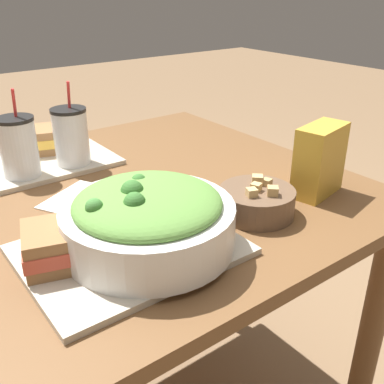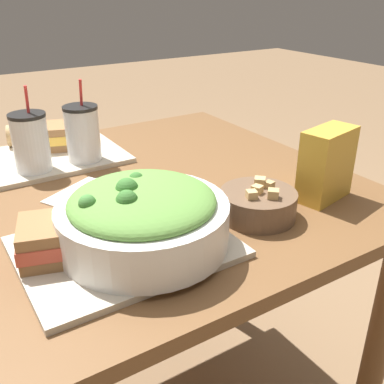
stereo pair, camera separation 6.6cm
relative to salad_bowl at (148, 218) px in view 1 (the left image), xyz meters
The scene contains 13 objects.
dining_table 0.31m from the salad_bowl, 82.57° to the left, with size 1.13×0.93×0.77m.
tray_near 0.07m from the salad_bowl, 152.50° to the left, with size 0.36×0.28×0.01m.
tray_far 0.53m from the salad_bowl, 90.87° to the left, with size 0.36×0.28×0.01m.
salad_bowl is the anchor object (origin of this frame).
soup_bowl 0.25m from the salad_bowl, ahead, with size 0.15×0.15×0.07m.
sandwich_near 0.15m from the salad_bowl, 162.30° to the left, with size 0.15×0.14×0.06m.
baguette_near 0.12m from the salad_bowl, 84.23° to the left, with size 0.19×0.12×0.06m.
sandwich_far 0.58m from the salad_bowl, 86.73° to the left, with size 0.16×0.15×0.06m.
baguette_far 0.64m from the salad_bowl, 90.72° to the left, with size 0.17×0.11×0.06m.
drink_cup_dark 0.45m from the salad_bowl, 99.16° to the left, with size 0.09×0.09×0.21m.
drink_cup_red 0.45m from the salad_bowl, 82.85° to the left, with size 0.09×0.09×0.21m.
chip_bag 0.43m from the salad_bowl, ahead, with size 0.14×0.09×0.16m.
napkin_folded 0.28m from the salad_bowl, 92.61° to the left, with size 0.19×0.17×0.00m.
Camera 1 is at (-0.38, -0.83, 1.20)m, focal length 42.00 mm.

